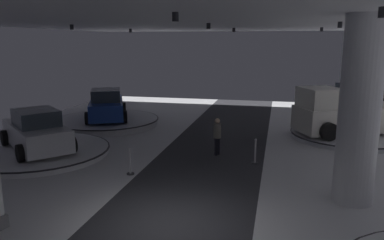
# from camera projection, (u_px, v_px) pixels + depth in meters

# --- Properties ---
(ground) EXTENTS (24.00, 44.00, 0.06)m
(ground) POSITION_uv_depth(u_px,v_px,m) (169.00, 226.00, 10.04)
(ground) COLOR silver
(ceiling_with_spotlights) EXTENTS (24.00, 44.00, 0.39)m
(ceiling_with_spotlights) POSITION_uv_depth(u_px,v_px,m) (166.00, 6.00, 8.90)
(ceiling_with_spotlights) COLOR silver
(column_right) EXTENTS (1.16, 1.16, 5.50)m
(column_right) POSITION_uv_depth(u_px,v_px,m) (359.00, 112.00, 11.01)
(column_right) COLOR silver
(column_right) RESTS_ON ground
(display_platform_deep_right) EXTENTS (4.85, 4.85, 0.36)m
(display_platform_deep_right) POSITION_uv_depth(u_px,v_px,m) (352.00, 113.00, 24.51)
(display_platform_deep_right) COLOR #B7B7BC
(display_platform_deep_right) RESTS_ON ground
(display_car_deep_right) EXTENTS (3.16, 4.54, 1.71)m
(display_car_deep_right) POSITION_uv_depth(u_px,v_px,m) (354.00, 99.00, 24.36)
(display_car_deep_right) COLOR black
(display_car_deep_right) RESTS_ON display_platform_deep_right
(display_platform_mid_left) EXTENTS (5.97, 5.97, 0.26)m
(display_platform_mid_left) POSITION_uv_depth(u_px,v_px,m) (38.00, 152.00, 16.17)
(display_platform_mid_left) COLOR silver
(display_platform_mid_left) RESTS_ON ground
(display_car_mid_left) EXTENTS (4.36, 4.10, 1.71)m
(display_car_mid_left) POSITION_uv_depth(u_px,v_px,m) (37.00, 132.00, 15.97)
(display_car_mid_left) COLOR silver
(display_car_mid_left) RESTS_ON display_platform_mid_left
(display_platform_far_left) EXTENTS (5.90, 5.90, 0.37)m
(display_platform_far_left) POSITION_uv_depth(u_px,v_px,m) (107.00, 121.00, 21.97)
(display_platform_far_left) COLOR #B7B7BC
(display_platform_far_left) RESTS_ON ground
(display_car_far_left) EXTENTS (3.47, 4.57, 1.71)m
(display_car_far_left) POSITION_uv_depth(u_px,v_px,m) (107.00, 105.00, 21.75)
(display_car_far_left) COLOR navy
(display_car_far_left) RESTS_ON display_platform_far_left
(display_platform_far_right) EXTENTS (5.68, 5.68, 0.25)m
(display_platform_far_right) POSITION_uv_depth(u_px,v_px,m) (349.00, 135.00, 19.06)
(display_platform_far_right) COLOR silver
(display_platform_far_right) RESTS_ON ground
(pickup_truck_far_right) EXTENTS (5.69, 4.31, 2.30)m
(pickup_truck_far_right) POSITION_uv_depth(u_px,v_px,m) (345.00, 115.00, 18.78)
(pickup_truck_far_right) COLOR silver
(pickup_truck_far_right) RESTS_ON display_platform_far_right
(visitor_walking_near) EXTENTS (0.32, 0.32, 1.59)m
(visitor_walking_near) POSITION_uv_depth(u_px,v_px,m) (217.00, 134.00, 16.03)
(visitor_walking_near) COLOR black
(visitor_walking_near) RESTS_ON ground
(stanchion_a) EXTENTS (0.28, 0.28, 1.01)m
(stanchion_a) POSITION_uv_depth(u_px,v_px,m) (130.00, 164.00, 13.79)
(stanchion_a) COLOR #333338
(stanchion_a) RESTS_ON ground
(stanchion_c) EXTENTS (0.28, 0.28, 1.01)m
(stanchion_c) POSITION_uv_depth(u_px,v_px,m) (255.00, 154.00, 15.02)
(stanchion_c) COLOR #333338
(stanchion_c) RESTS_ON ground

